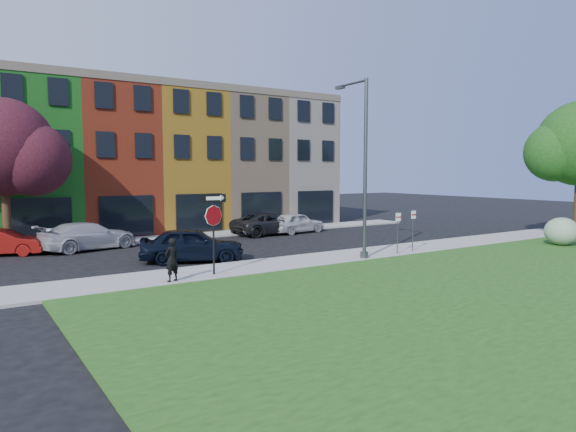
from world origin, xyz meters
TOP-DOWN VIEW (x-y plane):
  - ground at (0.00, 0.00)m, footprint 120.00×120.00m
  - sidewalk_near at (2.00, 3.00)m, footprint 40.00×3.00m
  - sidewalk_far at (-3.00, 15.00)m, footprint 40.00×2.40m
  - rowhouse_block at (-2.50, 21.18)m, footprint 30.00×10.12m
  - stop_sign at (-5.43, 2.26)m, footprint 1.04×0.20m
  - man at (-7.37, 1.90)m, footprint 0.87×0.79m
  - sedan_near at (-4.78, 6.11)m, footprint 5.45×6.30m
  - parked_car_red at (-12.27, 13.25)m, footprint 4.27×5.15m
  - parked_car_silver at (-8.09, 12.79)m, footprint 4.79×6.41m
  - parked_car_dark at (3.88, 13.24)m, footprint 3.54×5.87m
  - parked_car_white at (5.94, 12.93)m, footprint 3.10×4.87m
  - street_lamp at (2.45, 2.10)m, footprint 0.44×2.58m
  - parking_sign_a at (4.70, 1.89)m, footprint 0.32×0.10m
  - parking_sign_b at (6.06, 2.12)m, footprint 0.32×0.08m
  - tree_purple at (-11.81, 14.25)m, footprint 6.21×5.44m
  - shrub at (14.99, -0.97)m, footprint 1.88×1.88m

SIDE VIEW (x-z plane):
  - ground at x=0.00m, z-range 0.00..0.00m
  - sidewalk_near at x=2.00m, z-range 0.00..0.12m
  - sidewalk_far at x=-3.00m, z-range 0.00..0.12m
  - parked_car_red at x=-12.27m, z-range 0.00..1.37m
  - parked_car_white at x=5.94m, z-range 0.00..1.47m
  - parked_car_dark at x=3.88m, z-range 0.00..1.50m
  - parked_car_silver at x=-8.09m, z-range 0.00..1.55m
  - sedan_near at x=-4.78m, z-range 0.00..1.67m
  - shrub at x=14.99m, z-range 0.10..1.70m
  - man at x=-7.37m, z-range 0.12..1.80m
  - parking_sign_a at x=4.70m, z-range 0.39..2.60m
  - parking_sign_b at x=6.06m, z-range 0.39..2.65m
  - stop_sign at x=-5.43m, z-range 0.82..4.13m
  - street_lamp at x=2.45m, z-range 0.15..8.81m
  - rowhouse_block at x=-2.50m, z-range -0.01..9.99m
  - tree_purple at x=-11.81m, z-range 1.44..9.53m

